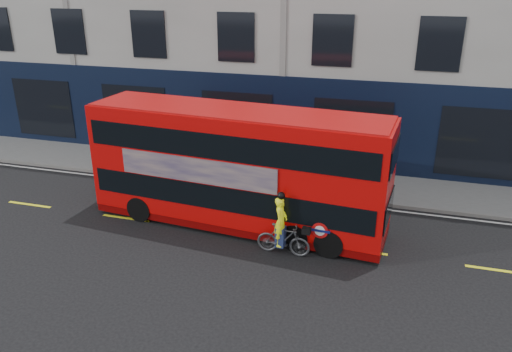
% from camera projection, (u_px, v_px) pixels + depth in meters
% --- Properties ---
extents(ground, '(120.00, 120.00, 0.00)m').
position_uv_depth(ground, '(219.00, 256.00, 15.07)').
color(ground, black).
rests_on(ground, ground).
extents(pavement, '(60.00, 3.00, 0.12)m').
position_uv_depth(pavement, '(272.00, 177.00, 20.83)').
color(pavement, gray).
rests_on(pavement, ground).
extents(kerb, '(60.00, 0.12, 0.13)m').
position_uv_depth(kerb, '(263.00, 191.00, 19.50)').
color(kerb, slate).
rests_on(kerb, ground).
extents(road_edge_line, '(58.00, 0.10, 0.01)m').
position_uv_depth(road_edge_line, '(261.00, 195.00, 19.25)').
color(road_edge_line, silver).
rests_on(road_edge_line, ground).
extents(lane_dashes, '(58.00, 0.12, 0.01)m').
position_uv_depth(lane_dashes, '(235.00, 233.00, 16.40)').
color(lane_dashes, yellow).
rests_on(lane_dashes, ground).
extents(bus, '(10.05, 3.09, 3.99)m').
position_uv_depth(bus, '(238.00, 168.00, 16.29)').
color(bus, red).
rests_on(bus, ground).
extents(cyclist, '(1.67, 0.58, 2.05)m').
position_uv_depth(cyclist, '(283.00, 234.00, 14.96)').
color(cyclist, '#4A4C50').
rests_on(cyclist, ground).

